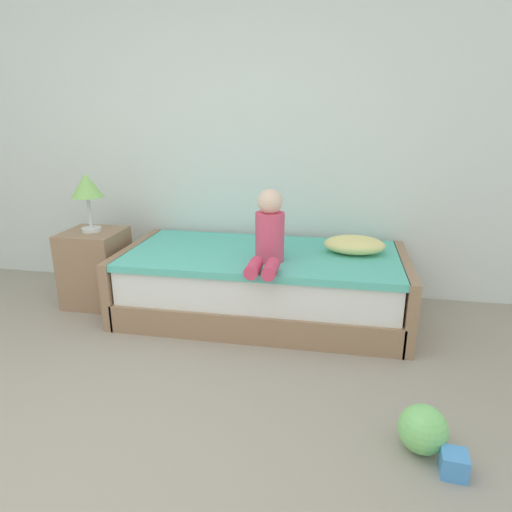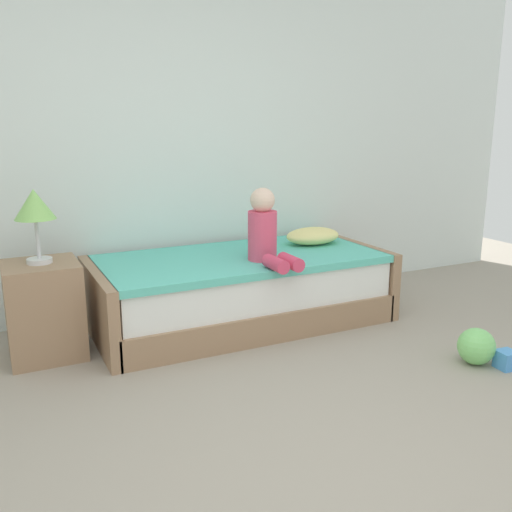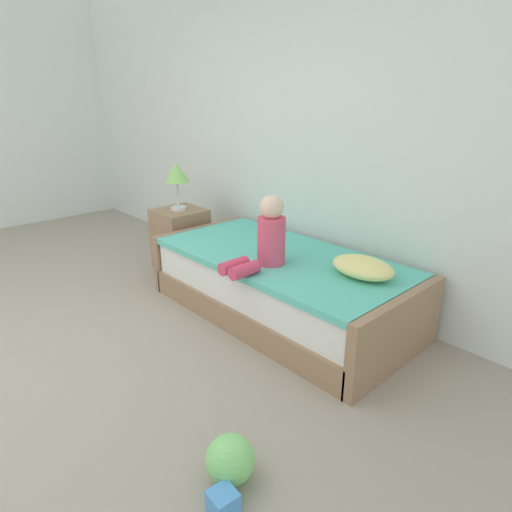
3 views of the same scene
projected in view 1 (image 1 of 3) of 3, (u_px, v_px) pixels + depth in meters
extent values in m
cube|color=silver|center=(208.00, 117.00, 3.67)|extent=(7.20, 0.10, 2.90)
cube|color=#997556|center=(262.00, 302.00, 3.42)|extent=(2.00, 1.00, 0.20)
cube|color=white|center=(262.00, 274.00, 3.35)|extent=(1.94, 0.94, 0.25)
cube|color=#59C6B2|center=(262.00, 255.00, 3.31)|extent=(1.98, 0.98, 0.05)
cube|color=#997556|center=(136.00, 275.00, 3.56)|extent=(0.07, 1.00, 0.50)
cube|color=#997556|center=(402.00, 293.00, 3.20)|extent=(0.07, 1.00, 0.50)
cube|color=#997556|center=(96.00, 267.00, 3.58)|extent=(0.44, 0.44, 0.60)
cylinder|color=silver|center=(92.00, 229.00, 3.48)|extent=(0.15, 0.15, 0.03)
cylinder|color=silver|center=(90.00, 212.00, 3.44)|extent=(0.02, 0.02, 0.24)
cone|color=#8CCC66|center=(86.00, 185.00, 3.38)|extent=(0.24, 0.24, 0.18)
cylinder|color=#E04C6B|center=(270.00, 237.00, 3.07)|extent=(0.20, 0.20, 0.34)
sphere|color=beige|center=(270.00, 202.00, 2.99)|extent=(0.17, 0.17, 0.17)
cylinder|color=#D83F60|center=(254.00, 268.00, 2.83)|extent=(0.09, 0.22, 0.09)
cylinder|color=#D83F60|center=(271.00, 269.00, 2.81)|extent=(0.09, 0.22, 0.09)
ellipsoid|color=#F2E58C|center=(354.00, 245.00, 3.26)|extent=(0.44, 0.30, 0.13)
sphere|color=#7FD872|center=(423.00, 429.00, 2.03)|extent=(0.22, 0.22, 0.22)
cube|color=#4C99E5|center=(454.00, 464.00, 1.91)|extent=(0.12, 0.12, 0.11)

